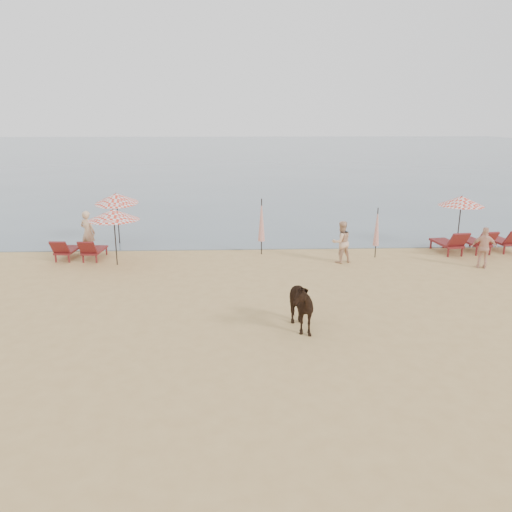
{
  "coord_description": "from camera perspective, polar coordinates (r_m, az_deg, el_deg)",
  "views": [
    {
      "loc": [
        -0.63,
        -10.4,
        5.34
      ],
      "look_at": [
        0.0,
        5.0,
        1.1
      ],
      "focal_mm": 35.0,
      "sensor_mm": 36.0,
      "label": 1
    }
  ],
  "objects": [
    {
      "name": "lounger_cluster_left",
      "position": [
        20.66,
        -19.56,
        0.7
      ],
      "size": [
        1.82,
        1.76,
        0.61
      ],
      "rotation": [
        0.0,
        0.0,
        -0.08
      ],
      "color": "maroon",
      "rests_on": "ground"
    },
    {
      "name": "lounger_cluster_right",
      "position": [
        22.47,
        24.0,
        1.56
      ],
      "size": [
        3.41,
        2.27,
        0.7
      ],
      "rotation": [
        0.0,
        0.0,
        0.12
      ],
      "color": "maroon",
      "rests_on": "ground"
    },
    {
      "name": "umbrella_open_right",
      "position": [
        22.66,
        22.43,
        5.83
      ],
      "size": [
        1.85,
        1.85,
        2.26
      ],
      "rotation": [
        0.0,
        0.0,
        -0.01
      ],
      "color": "black",
      "rests_on": "ground"
    },
    {
      "name": "beachgoer_right_a",
      "position": [
        19.33,
        9.72,
        1.6
      ],
      "size": [
        0.94,
        0.83,
        1.62
      ],
      "primitive_type": "imported",
      "rotation": [
        0.0,
        0.0,
        3.46
      ],
      "color": "#DAAB88",
      "rests_on": "ground"
    },
    {
      "name": "beachgoer_right_b",
      "position": [
        20.17,
        24.62,
        0.86
      ],
      "size": [
        0.98,
        0.68,
        1.54
      ],
      "primitive_type": "imported",
      "rotation": [
        0.0,
        0.0,
        2.77
      ],
      "color": "#DBA488",
      "rests_on": "ground"
    },
    {
      "name": "umbrella_open_left_b",
      "position": [
        22.55,
        -15.66,
        6.38
      ],
      "size": [
        1.84,
        1.88,
        2.35
      ],
      "rotation": [
        0.0,
        0.0,
        -0.12
      ],
      "color": "black",
      "rests_on": "ground"
    },
    {
      "name": "sea",
      "position": [
        90.56,
        -1.98,
        11.99
      ],
      "size": [
        160.0,
        140.0,
        0.06
      ],
      "primitive_type": "cube",
      "color": "#51606B",
      "rests_on": "ground"
    },
    {
      "name": "ground",
      "position": [
        11.71,
        1.02,
        -11.75
      ],
      "size": [
        120.0,
        120.0,
        0.0
      ],
      "primitive_type": "plane",
      "color": "tan",
      "rests_on": "ground"
    },
    {
      "name": "umbrella_open_left_a",
      "position": [
        19.22,
        -15.97,
        4.56
      ],
      "size": [
        1.89,
        1.89,
        2.15
      ],
      "rotation": [
        0.0,
        0.0,
        0.0
      ],
      "color": "black",
      "rests_on": "ground"
    },
    {
      "name": "cow",
      "position": [
        13.06,
        4.63,
        -5.49
      ],
      "size": [
        1.11,
        1.79,
        1.4
      ],
      "primitive_type": "imported",
      "rotation": [
        0.0,
        0.0,
        0.23
      ],
      "color": "black",
      "rests_on": "ground"
    },
    {
      "name": "umbrella_closed_right",
      "position": [
        20.23,
        13.65,
        3.23
      ],
      "size": [
        0.24,
        0.24,
        2.01
      ],
      "rotation": [
        0.0,
        0.0,
        -0.04
      ],
      "color": "black",
      "rests_on": "ground"
    },
    {
      "name": "beachgoer_left",
      "position": [
        21.45,
        -18.66,
        2.59
      ],
      "size": [
        0.76,
        0.64,
        1.78
      ],
      "primitive_type": "imported",
      "rotation": [
        0.0,
        0.0,
        2.74
      ],
      "color": "#D9B187",
      "rests_on": "ground"
    },
    {
      "name": "umbrella_closed_left",
      "position": [
        20.1,
        0.64,
        4.1
      ],
      "size": [
        0.28,
        0.28,
        2.29
      ],
      "rotation": [
        0.0,
        0.0,
        -0.06
      ],
      "color": "black",
      "rests_on": "ground"
    }
  ]
}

